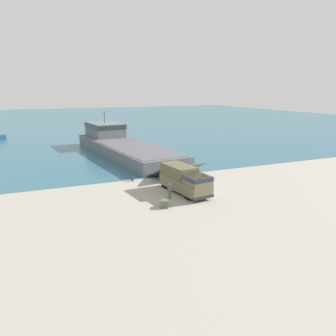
{
  "coord_description": "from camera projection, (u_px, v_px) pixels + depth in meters",
  "views": [
    {
      "loc": [
        -17.38,
        -33.93,
        11.92
      ],
      "look_at": [
        -0.79,
        4.44,
        1.85
      ],
      "focal_mm": 35.0,
      "sensor_mm": 36.0,
      "label": 1
    }
  ],
  "objects": [
    {
      "name": "landing_craft",
      "position": [
        120.0,
        143.0,
        63.28
      ],
      "size": [
        12.17,
        37.72,
        7.34
      ],
      "rotation": [
        0.0,
        0.0,
        0.11
      ],
      "color": "slate",
      "rests_on": "ground_plane"
    },
    {
      "name": "cargo_crate",
      "position": [
        165.0,
        203.0,
        33.94
      ],
      "size": [
        1.14,
        1.2,
        0.79
      ],
      "primitive_type": "cube",
      "rotation": [
        0.0,
        0.0,
        -0.48
      ],
      "color": "#566042",
      "rests_on": "ground_plane"
    },
    {
      "name": "soldier_on_ramp",
      "position": [
        170.0,
        190.0,
        36.47
      ],
      "size": [
        0.44,
        0.24,
        1.77
      ],
      "rotation": [
        0.0,
        0.0,
        1.58
      ],
      "color": "#6B664C",
      "rests_on": "ground_plane"
    },
    {
      "name": "military_truck",
      "position": [
        185.0,
        179.0,
        38.41
      ],
      "size": [
        3.51,
        7.96,
        3.09
      ],
      "rotation": [
        0.0,
        0.0,
        -1.45
      ],
      "color": "#6B664C",
      "rests_on": "ground_plane"
    },
    {
      "name": "mooring_bollard",
      "position": [
        132.0,
        178.0,
        43.6
      ],
      "size": [
        0.35,
        0.35,
        0.77
      ],
      "color": "#333338",
      "rests_on": "ground_plane"
    },
    {
      "name": "ground_plane",
      "position": [
        188.0,
        190.0,
        39.78
      ],
      "size": [
        240.0,
        240.0,
        0.0
      ],
      "primitive_type": "plane",
      "color": "#9E998E"
    },
    {
      "name": "water_surface",
      "position": [
        75.0,
        121.0,
        126.42
      ],
      "size": [
        240.0,
        180.0,
        0.01
      ],
      "primitive_type": "cube",
      "color": "#285B70",
      "rests_on": "ground_plane"
    }
  ]
}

